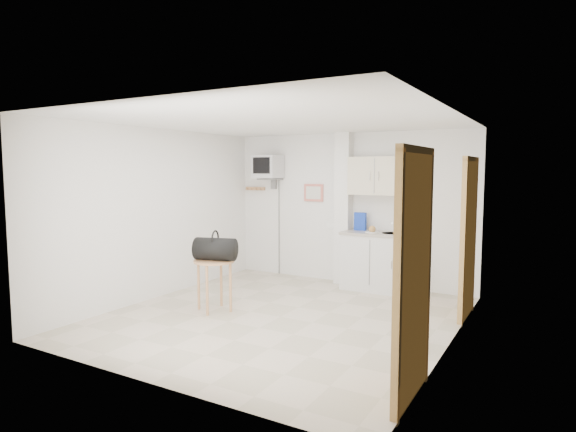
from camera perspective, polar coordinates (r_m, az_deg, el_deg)
The scene contains 7 objects.
ground at distance 6.35m, azimuth -0.92°, elevation -11.86°, with size 4.50×4.50×0.00m, color beige.
room_envelope at distance 6.03m, azimuth 1.45°, elevation 2.11°, with size 4.24×4.54×2.55m.
kitchenette at distance 7.72m, azimuth 10.41°, elevation -2.72°, with size 1.03×0.58×2.10m.
crt_television at distance 8.54m, azimuth -2.38°, elevation 5.76°, with size 0.44×0.45×2.15m.
round_table at distance 6.55m, azimuth -8.75°, elevation -6.13°, with size 0.54×0.54×0.69m.
duffel_bag at distance 6.48m, azimuth -8.61°, elevation -3.86°, with size 0.61×0.44×0.40m.
water_bottle at distance 5.46m, azimuth 14.53°, elevation -13.04°, with size 0.13×0.13×0.38m.
Camera 1 is at (3.10, -5.21, 1.89)m, focal length 30.00 mm.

